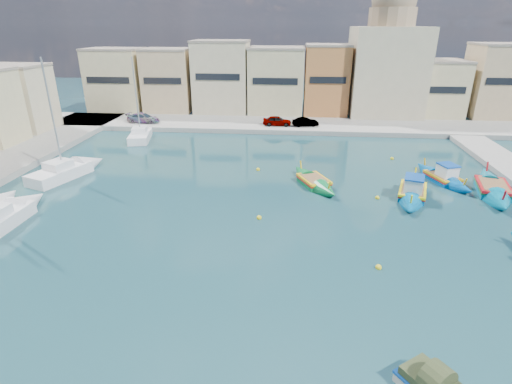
% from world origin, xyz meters
% --- Properties ---
extents(ground, '(160.00, 160.00, 0.00)m').
position_xyz_m(ground, '(0.00, 0.00, 0.00)').
color(ground, '#173D46').
rests_on(ground, ground).
extents(north_quay, '(80.00, 8.00, 0.60)m').
position_xyz_m(north_quay, '(0.00, 32.00, 0.30)').
color(north_quay, gray).
rests_on(north_quay, ground).
extents(north_townhouses, '(83.20, 7.87, 10.19)m').
position_xyz_m(north_townhouses, '(6.68, 39.36, 5.00)').
color(north_townhouses, '#C3B687').
rests_on(north_townhouses, ground).
extents(church_block, '(10.00, 10.00, 19.10)m').
position_xyz_m(church_block, '(10.00, 40.00, 8.41)').
color(church_block, '#BFB28F').
rests_on(church_block, ground).
extents(parked_cars, '(25.76, 1.91, 1.26)m').
position_xyz_m(parked_cars, '(-12.59, 30.50, 1.21)').
color(parked_cars, '#4C1919').
rests_on(parked_cars, north_quay).
extents(luzzu_turquoise_cabin, '(4.56, 9.16, 2.89)m').
position_xyz_m(luzzu_turquoise_cabin, '(6.85, 9.60, 0.35)').
color(luzzu_turquoise_cabin, '#0067A5').
rests_on(luzzu_turquoise_cabin, ground).
extents(luzzu_blue_cabin, '(4.20, 7.74, 2.68)m').
position_xyz_m(luzzu_blue_cabin, '(10.41, 13.22, 0.33)').
color(luzzu_blue_cabin, '#0055A0').
rests_on(luzzu_blue_cabin, ground).
extents(luzzu_cyan_mid, '(4.43, 9.87, 2.84)m').
position_xyz_m(luzzu_cyan_mid, '(13.68, 10.93, 0.30)').
color(luzzu_cyan_mid, '#00779B').
rests_on(luzzu_cyan_mid, ground).
extents(luzzu_green, '(4.90, 7.60, 2.36)m').
position_xyz_m(luzzu_green, '(-1.04, 11.34, 0.25)').
color(luzzu_green, '#0B7539').
rests_on(luzzu_green, ground).
extents(yacht_north, '(3.76, 8.02, 10.32)m').
position_xyz_m(yacht_north, '(-21.69, 25.68, 0.41)').
color(yacht_north, white).
rests_on(yacht_north, ground).
extents(yacht_midnorth, '(4.88, 8.35, 11.36)m').
position_xyz_m(yacht_midnorth, '(-23.29, 12.31, 0.45)').
color(yacht_midnorth, white).
rests_on(yacht_midnorth, ground).
extents(yacht_mid, '(2.37, 8.52, 10.71)m').
position_xyz_m(yacht_mid, '(-23.00, 2.84, 0.42)').
color(yacht_mid, white).
rests_on(yacht_mid, ground).
extents(mooring_buoys, '(19.60, 20.93, 0.36)m').
position_xyz_m(mooring_buoys, '(2.51, 7.62, 0.08)').
color(mooring_buoys, yellow).
rests_on(mooring_buoys, ground).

